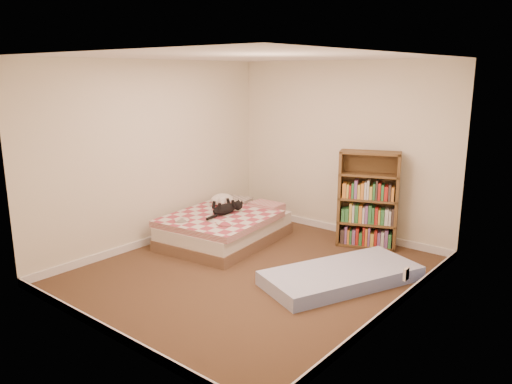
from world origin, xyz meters
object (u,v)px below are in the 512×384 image
Objects in this scene: bookshelf at (368,211)px; floor_mattress at (341,276)px; bed at (227,227)px; white_dog at (222,200)px; black_cat at (226,208)px.

floor_mattress is (0.35, -1.31, -0.42)m from bookshelf.
bed is 0.52m from white_dog.
bed is 5.20× the size of white_dog.
bed is 2.58× the size of black_cat.
floor_mattress is 2.47× the size of black_cat.
floor_mattress is (1.98, -0.22, -0.13)m from bed.
bookshelf reaches higher than black_cat.
bookshelf is 3.68× the size of white_dog.
bed reaches higher than floor_mattress.
bookshelf is at bearing 128.05° from floor_mattress.
black_cat is 2.02× the size of white_dog.
white_dog is at bearing 134.27° from bed.
black_cat is (-1.96, 0.20, 0.41)m from floor_mattress.
white_dog is (-1.96, -0.82, -0.00)m from bookshelf.
bookshelf is 2.12m from white_dog.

